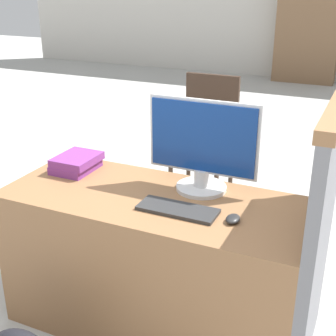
# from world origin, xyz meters

# --- Properties ---
(desk) EXTENTS (1.43, 0.60, 0.72)m
(desk) POSITION_xyz_m (0.00, 0.30, 0.36)
(desk) COLOR #8C603D
(desk) RESTS_ON ground_plane
(carrel_divider) EXTENTS (0.07, 0.70, 1.23)m
(carrel_divider) POSITION_xyz_m (0.74, 0.35, 0.62)
(carrel_divider) COLOR slate
(carrel_divider) RESTS_ON ground_plane
(monitor) EXTENTS (0.53, 0.24, 0.44)m
(monitor) POSITION_xyz_m (0.17, 0.47, 0.94)
(monitor) COLOR silver
(monitor) RESTS_ON desk
(keyboard) EXTENTS (0.35, 0.14, 0.02)m
(keyboard) POSITION_xyz_m (0.16, 0.22, 0.73)
(keyboard) COLOR #2D2D2D
(keyboard) RESTS_ON desk
(mouse) EXTENTS (0.06, 0.08, 0.03)m
(mouse) POSITION_xyz_m (0.40, 0.22, 0.74)
(mouse) COLOR #262626
(mouse) RESTS_ON desk
(book_stack) EXTENTS (0.20, 0.24, 0.08)m
(book_stack) POSITION_xyz_m (-0.51, 0.42, 0.76)
(book_stack) COLOR #7A3384
(book_stack) RESTS_ON desk
(far_chair) EXTENTS (0.44, 0.44, 0.96)m
(far_chair) POSITION_xyz_m (-0.33, 1.93, 0.54)
(far_chair) COLOR #38281E
(far_chair) RESTS_ON ground_plane
(bookshelf_far) EXTENTS (1.02, 0.32, 1.82)m
(bookshelf_far) POSITION_xyz_m (-0.33, 6.76, 0.91)
(bookshelf_far) COLOR #846042
(bookshelf_far) RESTS_ON ground_plane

